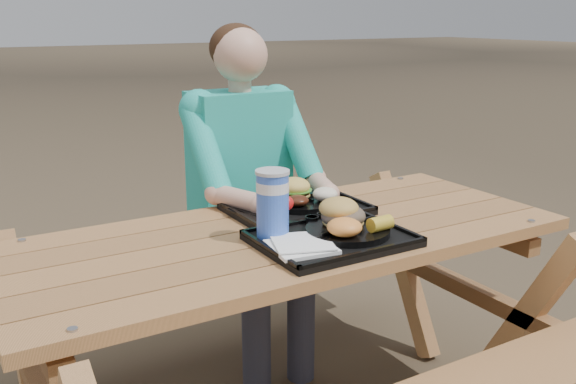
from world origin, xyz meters
TOP-DOWN VIEW (x-y plane):
  - picnic_table at (0.00, 0.00)m, footprint 1.80×1.49m
  - tray_near at (0.06, -0.16)m, footprint 0.45×0.35m
  - tray_far at (0.13, 0.16)m, footprint 0.45×0.35m
  - plate_near at (0.11, -0.17)m, footprint 0.26×0.26m
  - plate_far at (0.16, 0.17)m, footprint 0.26×0.26m
  - napkin_stack at (-0.08, -0.20)m, footprint 0.19×0.19m
  - soda_cup at (-0.10, -0.07)m, footprint 0.10×0.10m
  - condiment_bbq at (0.07, -0.03)m, footprint 0.04×0.04m
  - condiment_mustard at (0.12, -0.03)m, footprint 0.05×0.05m
  - sandwich at (0.12, -0.13)m, footprint 0.13×0.13m
  - mac_cheese at (0.06, -0.22)m, footprint 0.11×0.11m
  - corn_cob at (0.18, -0.24)m, footprint 0.08×0.08m
  - cutlery_far at (-0.05, 0.16)m, footprint 0.09×0.18m
  - burger at (0.15, 0.21)m, footprint 0.12×0.12m
  - baked_beans at (0.10, 0.11)m, footprint 0.08×0.08m
  - potato_salad at (0.22, 0.11)m, footprint 0.09×0.09m
  - diner at (0.13, 0.59)m, footprint 0.48×0.84m

SIDE VIEW (x-z plane):
  - picnic_table at x=0.00m, z-range 0.00..0.75m
  - diner at x=0.13m, z-range 0.00..1.28m
  - tray_near at x=0.06m, z-range 0.75..0.77m
  - tray_far at x=0.13m, z-range 0.75..0.77m
  - cutlery_far at x=-0.05m, z-range 0.77..0.78m
  - napkin_stack at x=-0.08m, z-range 0.77..0.79m
  - plate_near at x=0.11m, z-range 0.77..0.79m
  - plate_far at x=0.16m, z-range 0.77..0.79m
  - condiment_bbq at x=0.07m, z-range 0.77..0.80m
  - condiment_mustard at x=0.12m, z-range 0.77..0.80m
  - baked_beans at x=0.10m, z-range 0.79..0.83m
  - corn_cob at x=0.18m, z-range 0.79..0.83m
  - potato_salad at x=0.22m, z-range 0.79..0.84m
  - mac_cheese at x=0.06m, z-range 0.79..0.84m
  - burger at x=0.15m, z-range 0.79..0.90m
  - sandwich at x=0.12m, z-range 0.79..0.92m
  - soda_cup at x=-0.10m, z-range 0.77..0.97m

